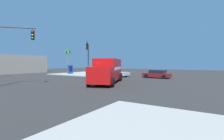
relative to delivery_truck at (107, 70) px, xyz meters
The scene contains 10 objects.
ground_plane 2.09m from the delivery_truck, 154.16° to the left, with size 100.00×100.00×0.00m, color #33302D.
sidewalk_corner_far 17.35m from the delivery_truck, 49.52° to the left, with size 11.55×11.55×0.14m, color #B2ADA0.
delivery_truck is the anchor object (origin of this frame).
traffic_light_primary 10.73m from the delivery_truck, 138.04° to the left, with size 2.80×2.73×6.32m.
traffic_light_secondary 8.90m from the delivery_truck, 56.15° to the left, with size 3.87×3.06×5.76m.
pickup_silver 9.82m from the delivery_truck, 25.75° to the left, with size 2.53×5.32×1.38m.
sedan_maroon 10.16m from the delivery_truck, 18.68° to the right, with size 2.26×4.41×1.31m.
vending_machine_red 17.51m from the delivery_truck, 60.62° to the left, with size 1.11×1.03×1.85m.
palm_tree_far 19.95m from the delivery_truck, 60.49° to the left, with size 2.76×2.64×5.49m.
building_backdrop 29.38m from the delivery_truck, 86.57° to the left, with size 18.61×6.00×4.30m, color gray.
Camera 1 is at (-15.16, -11.46, 2.38)m, focal length 26.11 mm.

